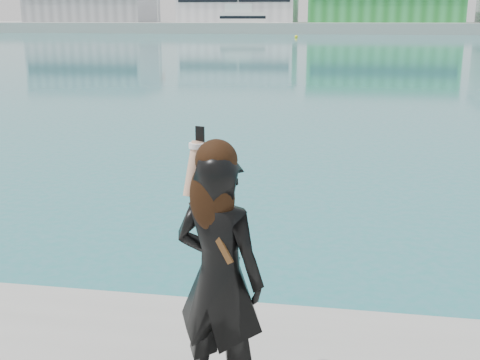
# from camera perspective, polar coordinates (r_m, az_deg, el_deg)

# --- Properties ---
(far_quay) EXTENTS (320.00, 40.00, 2.00)m
(far_quay) POSITION_cam_1_polar(r_m,az_deg,el_deg) (133.31, 9.77, 14.10)
(far_quay) COLOR #9E9E99
(far_quay) RESTS_ON ground
(flagpole_left) EXTENTS (1.28, 0.16, 8.00)m
(flagpole_left) POSITION_cam_1_polar(r_m,az_deg,el_deg) (130.09, -7.81, 16.59)
(flagpole_left) COLOR silver
(flagpole_left) RESTS_ON far_quay
(motor_yacht) EXTENTS (16.00, 7.06, 7.22)m
(motor_yacht) POSITION_cam_1_polar(r_m,az_deg,el_deg) (119.95, 0.45, 14.70)
(motor_yacht) COLOR white
(motor_yacht) RESTS_ON ground
(buoy_far) EXTENTS (0.50, 0.50, 0.50)m
(buoy_far) POSITION_cam_1_polar(r_m,az_deg,el_deg) (93.95, 5.35, 13.28)
(buoy_far) COLOR #FEED0D
(buoy_far) RESTS_ON ground
(woman) EXTENTS (0.63, 0.51, 1.58)m
(woman) POSITION_cam_1_polar(r_m,az_deg,el_deg) (3.42, -2.02, -8.65)
(woman) COLOR black
(woman) RESTS_ON near_quay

